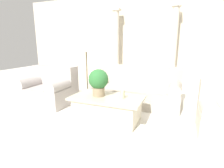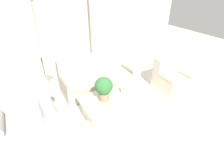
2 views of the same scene
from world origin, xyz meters
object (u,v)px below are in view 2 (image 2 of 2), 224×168
object	(u,v)px
coffee_table	(111,105)
floor_lamp	(40,52)
sofa_long	(99,76)
potted_plant	(104,87)
armchair	(172,76)
loveseat	(24,114)

from	to	relation	value
coffee_table	floor_lamp	bearing A→B (deg)	133.04
floor_lamp	sofa_long	bearing A→B (deg)	-0.10
potted_plant	sofa_long	bearing A→B (deg)	69.88
sofa_long	armchair	distance (m)	2.07
loveseat	floor_lamp	size ratio (longest dim) A/B	0.78
sofa_long	armchair	bearing A→B (deg)	-29.87
loveseat	coffee_table	bearing A→B (deg)	-13.96
loveseat	armchair	size ratio (longest dim) A/B	1.32
loveseat	sofa_long	bearing A→B (deg)	20.76
sofa_long	potted_plant	world-z (taller)	potted_plant
coffee_table	potted_plant	size ratio (longest dim) A/B	2.62
floor_lamp	loveseat	bearing A→B (deg)	-129.42
armchair	floor_lamp	bearing A→B (deg)	162.06
sofa_long	floor_lamp	world-z (taller)	floor_lamp
sofa_long	loveseat	size ratio (longest dim) A/B	1.78
armchair	sofa_long	bearing A→B (deg)	150.13
sofa_long	armchair	xyz separation A→B (m)	(1.79, -1.03, 0.00)
coffee_table	loveseat	bearing A→B (deg)	166.04
sofa_long	loveseat	xyz separation A→B (m)	(-2.03, -0.77, 0.01)
coffee_table	potted_plant	xyz separation A→B (m)	(-0.18, -0.00, 0.53)
coffee_table	armchair	bearing A→B (deg)	4.99
loveseat	armchair	world-z (taller)	loveseat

